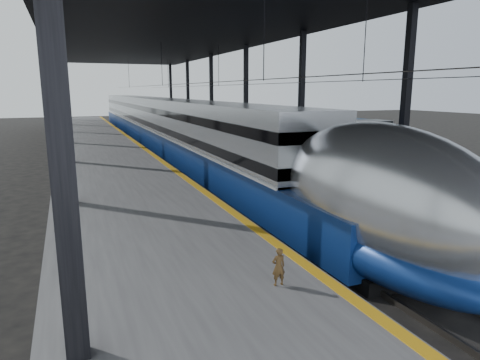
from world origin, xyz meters
TOP-DOWN VIEW (x-y plane):
  - ground at (0.00, 0.00)m, footprint 160.00×160.00m
  - platform at (-3.50, 20.00)m, footprint 6.00×80.00m
  - yellow_strip at (-0.70, 20.00)m, footprint 0.30×80.00m
  - rails at (4.50, 20.00)m, footprint 6.52×80.00m
  - canopy at (1.90, 20.00)m, footprint 18.00×75.00m
  - tgv_train at (2.00, 25.13)m, footprint 3.06×65.20m
  - second_train at (7.00, 31.61)m, footprint 2.68×56.05m
  - child at (-1.79, -3.96)m, footprint 0.30×0.20m

SIDE VIEW (x-z plane):
  - ground at x=0.00m, z-range 0.00..0.00m
  - rails at x=4.50m, z-range 0.00..0.16m
  - platform at x=-3.50m, z-range 0.00..1.00m
  - yellow_strip at x=-0.70m, z-range 1.00..1.01m
  - child at x=-1.79m, z-range 1.00..1.83m
  - second_train at x=7.00m, z-range 0.02..3.71m
  - tgv_train at x=2.00m, z-range -0.14..4.25m
  - canopy at x=1.90m, z-range 4.38..13.85m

